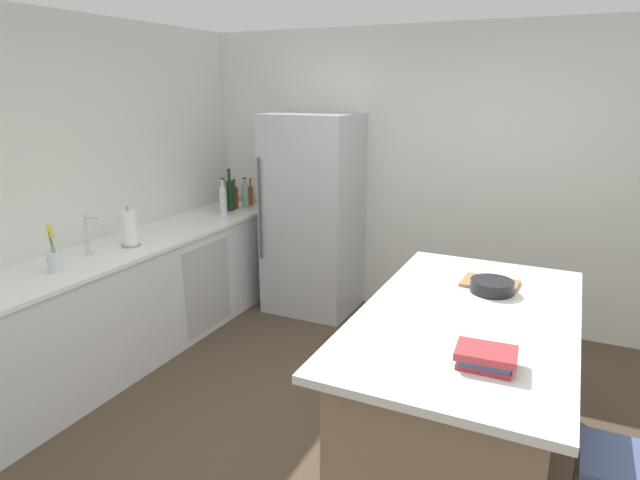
# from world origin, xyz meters

# --- Properties ---
(ground_plane) EXTENTS (7.20, 7.20, 0.00)m
(ground_plane) POSITION_xyz_m (0.00, 0.00, 0.00)
(ground_plane) COLOR #4C3D2D
(wall_rear) EXTENTS (6.00, 0.10, 2.60)m
(wall_rear) POSITION_xyz_m (0.00, 2.25, 1.30)
(wall_rear) COLOR silver
(wall_rear) RESTS_ON ground_plane
(wall_left) EXTENTS (0.10, 6.00, 2.60)m
(wall_left) POSITION_xyz_m (-2.45, 0.00, 1.30)
(wall_left) COLOR silver
(wall_left) RESTS_ON ground_plane
(counter_run_left) EXTENTS (0.67, 3.16, 0.91)m
(counter_run_left) POSITION_xyz_m (-2.08, 0.54, 0.46)
(counter_run_left) COLOR silver
(counter_run_left) RESTS_ON ground_plane
(kitchen_island) EXTENTS (1.07, 1.91, 0.94)m
(kitchen_island) POSITION_xyz_m (0.54, 0.15, 0.47)
(kitchen_island) COLOR #8E755B
(kitchen_island) RESTS_ON ground_plane
(refrigerator) EXTENTS (0.80, 0.71, 1.85)m
(refrigerator) POSITION_xyz_m (-1.21, 1.86, 0.93)
(refrigerator) COLOR #B7BABF
(refrigerator) RESTS_ON ground_plane
(sink_faucet) EXTENTS (0.15, 0.05, 0.30)m
(sink_faucet) POSITION_xyz_m (-2.13, 0.08, 1.07)
(sink_faucet) COLOR silver
(sink_faucet) RESTS_ON counter_run_left
(flower_vase) EXTENTS (0.09, 0.09, 0.32)m
(flower_vase) POSITION_xyz_m (-2.04, -0.29, 1.01)
(flower_vase) COLOR silver
(flower_vase) RESTS_ON counter_run_left
(paper_towel_roll) EXTENTS (0.14, 0.14, 0.31)m
(paper_towel_roll) POSITION_xyz_m (-2.03, 0.38, 1.05)
(paper_towel_roll) COLOR gray
(paper_towel_roll) RESTS_ON counter_run_left
(vinegar_bottle) EXTENTS (0.05, 0.05, 0.27)m
(vinegar_bottle) POSITION_xyz_m (-1.99, 2.00, 1.02)
(vinegar_bottle) COLOR #994C23
(vinegar_bottle) RESTS_ON counter_run_left
(gin_bottle) EXTENTS (0.07, 0.07, 0.30)m
(gin_bottle) POSITION_xyz_m (-2.00, 1.91, 1.04)
(gin_bottle) COLOR #8CB79E
(gin_bottle) RESTS_ON counter_run_left
(syrup_bottle) EXTENTS (0.07, 0.07, 0.29)m
(syrup_bottle) POSITION_xyz_m (-2.05, 1.81, 1.03)
(syrup_bottle) COLOR #5B3319
(syrup_bottle) RESTS_ON counter_run_left
(wine_bottle) EXTENTS (0.07, 0.07, 0.41)m
(wine_bottle) POSITION_xyz_m (-2.04, 1.71, 1.07)
(wine_bottle) COLOR #19381E
(wine_bottle) RESTS_ON counter_run_left
(olive_oil_bottle) EXTENTS (0.06, 0.06, 0.33)m
(olive_oil_bottle) POSITION_xyz_m (-2.05, 1.63, 1.04)
(olive_oil_bottle) COLOR olive
(olive_oil_bottle) RESTS_ON counter_run_left
(soda_bottle) EXTENTS (0.07, 0.07, 0.35)m
(soda_bottle) POSITION_xyz_m (-1.99, 1.53, 1.06)
(soda_bottle) COLOR silver
(soda_bottle) RESTS_ON counter_run_left
(cookbook_stack) EXTENTS (0.26, 0.19, 0.08)m
(cookbook_stack) POSITION_xyz_m (0.71, -0.39, 0.98)
(cookbook_stack) COLOR #A83338
(cookbook_stack) RESTS_ON kitchen_island
(mixing_bowl) EXTENTS (0.24, 0.24, 0.07)m
(mixing_bowl) POSITION_xyz_m (0.60, 0.50, 0.97)
(mixing_bowl) COLOR black
(mixing_bowl) RESTS_ON kitchen_island
(cutting_board) EXTENTS (0.33, 0.25, 0.02)m
(cutting_board) POSITION_xyz_m (0.57, 0.63, 0.95)
(cutting_board) COLOR #9E7042
(cutting_board) RESTS_ON kitchen_island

